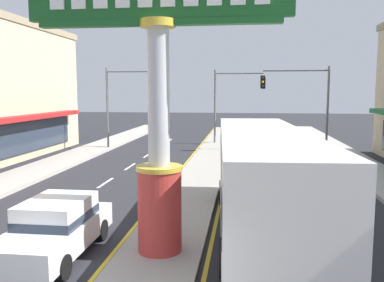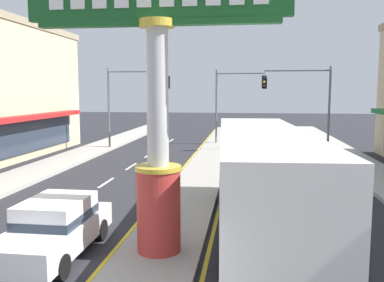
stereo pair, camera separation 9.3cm
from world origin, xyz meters
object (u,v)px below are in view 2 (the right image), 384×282
Objects in this scene: traffic_light_left_side at (131,94)px; traffic_light_right_side at (304,94)px; bus_near_right_lane at (262,176)px; traffic_light_median_far at (234,94)px; district_sign at (158,109)px; sedan_near_left_lane at (55,227)px.

traffic_light_left_side and traffic_light_right_side have the same top height.
traffic_light_median_far is at bearing 93.88° from bus_near_right_lane.
traffic_light_median_far is (1.30, 23.87, 0.22)m from district_sign.
sedan_near_left_lane is at bearing -173.11° from district_sign.
traffic_light_right_side is 0.55× the size of bus_near_right_lane.
traffic_light_right_side is (12.74, 0.00, 0.00)m from traffic_light_left_side.
bus_near_right_lane is 6.10m from sedan_near_left_lane.
traffic_light_left_side is at bearing 117.06° from bus_near_right_lane.
traffic_light_median_far is 22.14m from bus_near_right_lane.
traffic_light_right_side reaches higher than bus_near_right_lane.
traffic_light_left_side is at bearing 107.81° from district_sign.
district_sign is at bearing 6.89° from sedan_near_left_lane.
district_sign reaches higher than traffic_light_median_far.
traffic_light_median_far is at bearing 27.79° from traffic_light_left_side.
traffic_light_right_side is 22.42m from sedan_near_left_lane.
traffic_light_left_side is 1.44× the size of sedan_near_left_lane.
traffic_light_right_side and traffic_light_median_far have the same top height.
bus_near_right_lane is (2.78, 1.90, -2.11)m from district_sign.
traffic_light_median_far reaches higher than sedan_near_left_lane.
bus_near_right_lane is 2.63× the size of sedan_near_left_lane.
traffic_light_left_side is (-6.37, 19.83, 0.27)m from district_sign.
sedan_near_left_lane is (-5.57, -2.24, -1.08)m from bus_near_right_lane.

